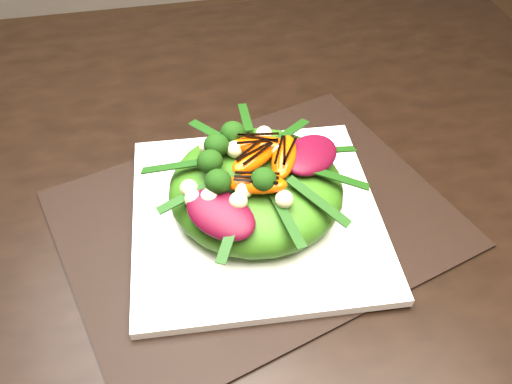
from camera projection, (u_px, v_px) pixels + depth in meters
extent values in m
cube|color=black|center=(69.00, 194.00, 0.72)|extent=(1.60, 0.90, 0.75)
cube|color=black|center=(256.00, 219.00, 0.66)|extent=(0.53, 0.46, 0.00)
cube|color=white|center=(256.00, 214.00, 0.66)|extent=(0.31, 0.31, 0.01)
cylinder|color=white|center=(256.00, 206.00, 0.64)|extent=(0.26, 0.26, 0.02)
ellipsoid|color=#356913|center=(256.00, 188.00, 0.62)|extent=(0.23, 0.23, 0.07)
ellipsoid|color=#460717|center=(311.00, 155.00, 0.61)|extent=(0.09, 0.09, 0.02)
ellipsoid|color=#D44003|center=(243.00, 143.00, 0.61)|extent=(0.07, 0.05, 0.02)
sphere|color=black|center=(190.00, 151.00, 0.60)|extent=(0.04, 0.04, 0.04)
sphere|color=beige|center=(292.00, 178.00, 0.58)|extent=(0.02, 0.02, 0.02)
cube|color=black|center=(243.00, 137.00, 0.61)|extent=(0.05, 0.02, 0.00)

